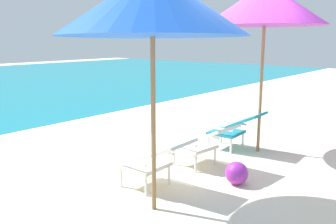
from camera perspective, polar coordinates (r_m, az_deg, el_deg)
name	(u,v)px	position (r m, az deg, el deg)	size (l,w,h in m)	color
ground_plane	(45,125)	(8.26, -18.95, -1.96)	(40.00, 40.00, 0.00)	beige
lounge_chair_left	(155,158)	(4.44, -2.01, -7.38)	(0.56, 0.89, 0.68)	silver
lounge_chair_center	(204,141)	(5.19, 5.74, -4.60)	(0.61, 0.92, 0.68)	silver
lounge_chair_right	(236,127)	(6.09, 10.73, -2.33)	(0.58, 0.90, 0.68)	teal
beach_umbrella_left	(152,3)	(3.68, -2.51, 16.91)	(2.75, 2.75, 2.53)	olive
beach_umbrella_right	(265,5)	(5.95, 15.25, 16.18)	(2.66, 2.66, 2.69)	olive
beach_ball	(237,173)	(4.76, 10.88, -9.55)	(0.30, 0.30, 0.30)	purple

